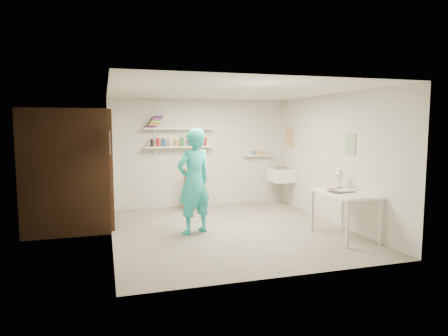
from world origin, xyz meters
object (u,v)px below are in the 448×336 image
object	(u,v)px
belfast_sink	(281,175)
wall_clock	(196,163)
man	(194,181)
desk_lamp	(340,175)
wooden_chair	(194,188)
work_table	(345,215)

from	to	relation	value
belfast_sink	wall_clock	world-z (taller)	wall_clock
man	desk_lamp	size ratio (longest dim) A/B	12.62
man	wooden_chair	size ratio (longest dim) A/B	1.81
man	desk_lamp	world-z (taller)	man
wall_clock	desk_lamp	distance (m)	2.50
belfast_sink	desk_lamp	size ratio (longest dim) A/B	4.27
belfast_sink	man	world-z (taller)	man
wall_clock	desk_lamp	xyz separation A→B (m)	(2.39, -0.72, -0.21)
belfast_sink	work_table	world-z (taller)	belfast_sink
belfast_sink	wooden_chair	bearing A→B (deg)	178.84
belfast_sink	work_table	size ratio (longest dim) A/B	0.53
wall_clock	belfast_sink	bearing A→B (deg)	9.64
wall_clock	desk_lamp	size ratio (longest dim) A/B	2.27
wooden_chair	desk_lamp	xyz separation A→B (m)	(2.09, -2.26, 0.48)
man	wall_clock	world-z (taller)	man
belfast_sink	man	bearing A→B (deg)	-144.64
wall_clock	man	bearing A→B (deg)	-136.67
wooden_chair	man	bearing A→B (deg)	-91.66
belfast_sink	man	size ratio (longest dim) A/B	0.34
belfast_sink	desk_lamp	distance (m)	2.24
man	work_table	bearing A→B (deg)	133.75
man	wall_clock	bearing A→B (deg)	-136.67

